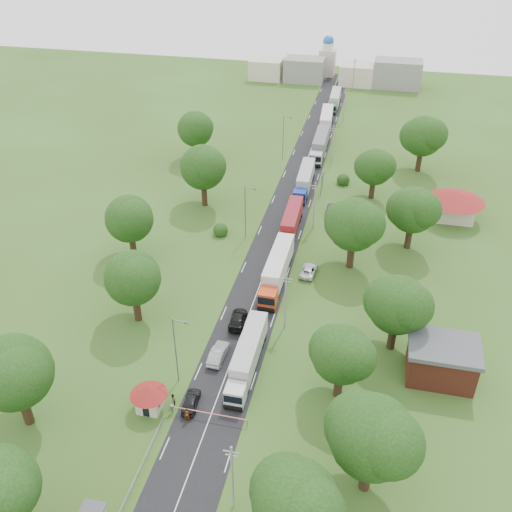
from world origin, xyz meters
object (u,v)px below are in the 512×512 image
(car_lane_mid, at_px, (218,353))
(pedestrian_near, at_px, (187,415))
(guard_booth, at_px, (149,395))
(boom_barrier, at_px, (198,412))
(car_lane_front, at_px, (191,401))
(info_sign, at_px, (322,179))
(truck_0, at_px, (248,356))

(car_lane_mid, distance_m, pedestrian_near, 10.73)
(guard_booth, relative_size, pedestrian_near, 2.42)
(boom_barrier, xyz_separation_m, car_lane_front, (-1.33, 1.50, -0.17))
(guard_booth, bearing_deg, pedestrian_near, -9.13)
(info_sign, relative_size, truck_0, 0.29)
(pedestrian_near, bearing_deg, info_sign, 71.46)
(truck_0, distance_m, car_lane_mid, 4.40)
(car_lane_mid, height_order, pedestrian_near, pedestrian_near)
(car_lane_mid, bearing_deg, truck_0, 170.05)
(info_sign, height_order, car_lane_front, info_sign)
(truck_0, xyz_separation_m, pedestrian_near, (-4.74, -9.82, -1.18))
(boom_barrier, xyz_separation_m, pedestrian_near, (-1.02, -0.78, 0.02))
(guard_booth, distance_m, car_lane_front, 4.97)
(boom_barrier, xyz_separation_m, info_sign, (6.56, 60.00, 2.11))
(boom_barrier, relative_size, pedestrian_near, 5.07)
(pedestrian_near, bearing_deg, boom_barrier, 25.85)
(guard_booth, bearing_deg, boom_barrier, 0.01)
(guard_booth, distance_m, pedestrian_near, 5.04)
(guard_booth, xyz_separation_m, truck_0, (9.56, 9.05, -0.07))
(info_sign, bearing_deg, car_lane_mid, -97.90)
(truck_0, bearing_deg, info_sign, 86.81)
(pedestrian_near, bearing_deg, guard_booth, 159.44)
(car_lane_front, bearing_deg, pedestrian_near, 92.22)
(guard_booth, bearing_deg, truck_0, 43.42)
(boom_barrier, xyz_separation_m, guard_booth, (-5.84, -0.00, 1.27))
(boom_barrier, xyz_separation_m, truck_0, (3.72, 9.05, 1.20))
(boom_barrier, relative_size, car_lane_front, 2.18)
(car_lane_front, bearing_deg, guard_booth, 12.94)
(boom_barrier, height_order, info_sign, info_sign)
(truck_0, xyz_separation_m, car_lane_front, (-5.05, -7.55, -1.37))
(info_sign, bearing_deg, pedestrian_near, -97.11)
(guard_booth, distance_m, car_lane_mid, 11.42)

